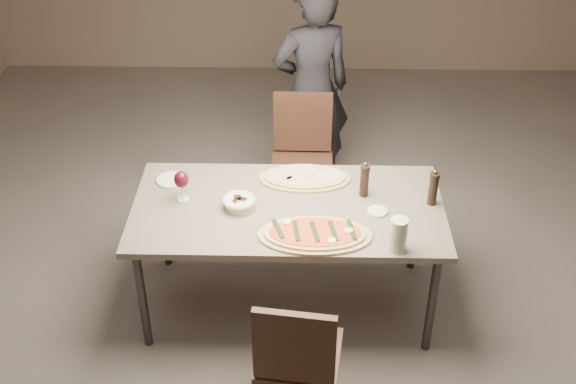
{
  "coord_description": "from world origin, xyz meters",
  "views": [
    {
      "loc": [
        0.07,
        -3.38,
        3.18
      ],
      "look_at": [
        0.0,
        0.0,
        0.85
      ],
      "focal_mm": 45.0,
      "sensor_mm": 36.0,
      "label": 1
    }
  ],
  "objects_px": {
    "dining_table": "(288,214)",
    "pepper_mill_left": "(433,188)",
    "bread_basket": "(239,202)",
    "chair_near": "(297,356)",
    "diner": "(312,90)",
    "chair_far": "(302,151)",
    "zucchini_pizza": "(315,234)",
    "carafe": "(398,235)",
    "ham_pizza": "(305,177)"
  },
  "relations": [
    {
      "from": "ham_pizza",
      "to": "zucchini_pizza",
      "type": "bearing_deg",
      "value": -82.79
    },
    {
      "from": "ham_pizza",
      "to": "chair_far",
      "type": "bearing_deg",
      "value": 92.59
    },
    {
      "from": "dining_table",
      "to": "diner",
      "type": "height_order",
      "value": "diner"
    },
    {
      "from": "chair_far",
      "to": "bread_basket",
      "type": "bearing_deg",
      "value": 71.4
    },
    {
      "from": "ham_pizza",
      "to": "chair_far",
      "type": "distance_m",
      "value": 0.76
    },
    {
      "from": "bread_basket",
      "to": "chair_far",
      "type": "distance_m",
      "value": 1.12
    },
    {
      "from": "ham_pizza",
      "to": "pepper_mill_left",
      "type": "xyz_separation_m",
      "value": [
        0.74,
        -0.24,
        0.09
      ]
    },
    {
      "from": "bread_basket",
      "to": "diner",
      "type": "distance_m",
      "value": 1.47
    },
    {
      "from": "chair_near",
      "to": "dining_table",
      "type": "bearing_deg",
      "value": 101.64
    },
    {
      "from": "chair_near",
      "to": "carafe",
      "type": "bearing_deg",
      "value": 52.54
    },
    {
      "from": "zucchini_pizza",
      "to": "dining_table",
      "type": "bearing_deg",
      "value": 131.21
    },
    {
      "from": "zucchini_pizza",
      "to": "bread_basket",
      "type": "height_order",
      "value": "bread_basket"
    },
    {
      "from": "zucchini_pizza",
      "to": "pepper_mill_left",
      "type": "relative_size",
      "value": 2.72
    },
    {
      "from": "dining_table",
      "to": "chair_near",
      "type": "height_order",
      "value": "chair_near"
    },
    {
      "from": "pepper_mill_left",
      "to": "chair_far",
      "type": "bearing_deg",
      "value": 128.2
    },
    {
      "from": "dining_table",
      "to": "pepper_mill_left",
      "type": "height_order",
      "value": "pepper_mill_left"
    },
    {
      "from": "ham_pizza",
      "to": "diner",
      "type": "bearing_deg",
      "value": 88.85
    },
    {
      "from": "diner",
      "to": "chair_far",
      "type": "bearing_deg",
      "value": 63.18
    },
    {
      "from": "dining_table",
      "to": "chair_far",
      "type": "bearing_deg",
      "value": 85.47
    },
    {
      "from": "dining_table",
      "to": "pepper_mill_left",
      "type": "relative_size",
      "value": 7.85
    },
    {
      "from": "chair_far",
      "to": "dining_table",
      "type": "bearing_deg",
      "value": 86.29
    },
    {
      "from": "ham_pizza",
      "to": "bread_basket",
      "type": "bearing_deg",
      "value": -139.91
    },
    {
      "from": "chair_near",
      "to": "chair_far",
      "type": "height_order",
      "value": "chair_far"
    },
    {
      "from": "bread_basket",
      "to": "chair_near",
      "type": "bearing_deg",
      "value": -68.63
    },
    {
      "from": "zucchini_pizza",
      "to": "diner",
      "type": "relative_size",
      "value": 0.39
    },
    {
      "from": "bread_basket",
      "to": "diner",
      "type": "relative_size",
      "value": 0.12
    },
    {
      "from": "chair_near",
      "to": "bread_basket",
      "type": "bearing_deg",
      "value": 118.93
    },
    {
      "from": "pepper_mill_left",
      "to": "chair_near",
      "type": "distance_m",
      "value": 1.27
    },
    {
      "from": "bread_basket",
      "to": "dining_table",
      "type": "bearing_deg",
      "value": 4.28
    },
    {
      "from": "dining_table",
      "to": "chair_near",
      "type": "relative_size",
      "value": 2.06
    },
    {
      "from": "chair_far",
      "to": "diner",
      "type": "xyz_separation_m",
      "value": [
        0.06,
        0.38,
        0.29
      ]
    },
    {
      "from": "carafe",
      "to": "chair_far",
      "type": "xyz_separation_m",
      "value": [
        -0.51,
        1.38,
        -0.33
      ]
    },
    {
      "from": "chair_near",
      "to": "chair_far",
      "type": "distance_m",
      "value": 1.9
    },
    {
      "from": "dining_table",
      "to": "pepper_mill_left",
      "type": "bearing_deg",
      "value": 3.11
    },
    {
      "from": "ham_pizza",
      "to": "pepper_mill_left",
      "type": "bearing_deg",
      "value": -16.38
    },
    {
      "from": "pepper_mill_left",
      "to": "carafe",
      "type": "height_order",
      "value": "pepper_mill_left"
    },
    {
      "from": "carafe",
      "to": "diner",
      "type": "bearing_deg",
      "value": 104.16
    },
    {
      "from": "carafe",
      "to": "chair_far",
      "type": "distance_m",
      "value": 1.51
    },
    {
      "from": "diner",
      "to": "carafe",
      "type": "bearing_deg",
      "value": 86.75
    },
    {
      "from": "ham_pizza",
      "to": "diner",
      "type": "height_order",
      "value": "diner"
    },
    {
      "from": "pepper_mill_left",
      "to": "diner",
      "type": "xyz_separation_m",
      "value": [
        -0.69,
        1.34,
        -0.05
      ]
    },
    {
      "from": "zucchini_pizza",
      "to": "chair_far",
      "type": "height_order",
      "value": "chair_far"
    },
    {
      "from": "carafe",
      "to": "diner",
      "type": "relative_size",
      "value": 0.12
    },
    {
      "from": "dining_table",
      "to": "pepper_mill_left",
      "type": "xyz_separation_m",
      "value": [
        0.83,
        0.05,
        0.17
      ]
    },
    {
      "from": "bread_basket",
      "to": "diner",
      "type": "height_order",
      "value": "diner"
    },
    {
      "from": "ham_pizza",
      "to": "bread_basket",
      "type": "xyz_separation_m",
      "value": [
        -0.38,
        -0.3,
        0.02
      ]
    },
    {
      "from": "zucchini_pizza",
      "to": "bread_basket",
      "type": "bearing_deg",
      "value": 161.8
    },
    {
      "from": "zucchini_pizza",
      "to": "chair_near",
      "type": "height_order",
      "value": "chair_near"
    },
    {
      "from": "chair_near",
      "to": "diner",
      "type": "xyz_separation_m",
      "value": [
        0.08,
        2.29,
        0.32
      ]
    },
    {
      "from": "bread_basket",
      "to": "carafe",
      "type": "distance_m",
      "value": 0.94
    }
  ]
}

